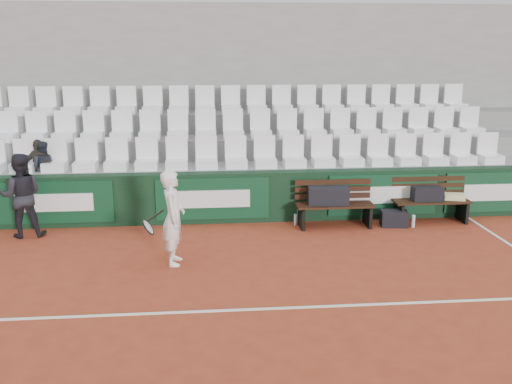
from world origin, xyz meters
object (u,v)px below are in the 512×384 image
object	(u,v)px
water_bottle_far	(413,221)
spectator_c	(41,145)
sports_bag_left	(328,196)
water_bottle_near	(295,220)
tennis_player	(173,218)
bench_left	(335,215)
spectator_b	(38,144)
bench_right	(431,211)
ball_kid	(22,195)
sports_bag_ground	(394,218)
sports_bag_right	(427,194)

from	to	relation	value
water_bottle_far	spectator_c	xyz separation A→B (m)	(-7.20, 1.22, 1.40)
sports_bag_left	water_bottle_near	world-z (taller)	sports_bag_left
tennis_player	spectator_c	world-z (taller)	spectator_c
bench_left	spectator_c	bearing A→B (deg)	169.70
water_bottle_far	spectator_b	world-z (taller)	spectator_b
tennis_player	bench_right	bearing A→B (deg)	19.77
ball_kid	spectator_b	size ratio (longest dim) A/B	1.44
bench_right	sports_bag_ground	distance (m)	0.84
tennis_player	spectator_b	size ratio (longest dim) A/B	1.42
bench_left	bench_right	bearing A→B (deg)	3.52
tennis_player	spectator_b	bearing A→B (deg)	135.52
sports_bag_right	ball_kid	size ratio (longest dim) A/B	0.38
bench_right	ball_kid	bearing A→B (deg)	-178.73
water_bottle_far	sports_bag_right	bearing A→B (deg)	39.19
spectator_b	spectator_c	xyz separation A→B (m)	(0.06, 0.00, -0.02)
bench_right	spectator_c	distance (m)	7.82
water_bottle_near	tennis_player	xyz separation A→B (m)	(-2.26, -1.83, 0.65)
bench_right	water_bottle_far	bearing A→B (deg)	-146.32
ball_kid	spectator_c	world-z (taller)	spectator_c
bench_left	bench_right	xyz separation A→B (m)	(1.97, 0.12, 0.00)
bench_right	spectator_b	bearing A→B (deg)	173.26
sports_bag_left	spectator_b	xyz separation A→B (m)	(-5.62, 1.01, 0.92)
tennis_player	water_bottle_near	bearing A→B (deg)	38.94
sports_bag_left	sports_bag_ground	world-z (taller)	sports_bag_left
bench_left	bench_right	distance (m)	1.97
sports_bag_ground	sports_bag_left	bearing A→B (deg)	175.34
sports_bag_left	water_bottle_near	bearing A→B (deg)	167.41
tennis_player	spectator_c	distance (m)	3.88
water_bottle_near	tennis_player	size ratio (longest dim) A/B	0.14
bench_left	water_bottle_far	size ratio (longest dim) A/B	6.12
water_bottle_far	sports_bag_ground	bearing A→B (deg)	162.82
sports_bag_right	spectator_b	world-z (taller)	spectator_b
water_bottle_near	bench_left	bearing A→B (deg)	-12.43
sports_bag_left	spectator_b	bearing A→B (deg)	169.85
sports_bag_ground	bench_right	bearing A→B (deg)	13.83
tennis_player	water_bottle_far	bearing A→B (deg)	18.17
bench_left	sports_bag_ground	world-z (taller)	bench_left
spectator_c	ball_kid	bearing A→B (deg)	83.87
sports_bag_left	spectator_c	size ratio (longest dim) A/B	0.74
bench_left	sports_bag_right	bearing A→B (deg)	3.29
bench_right	bench_left	bearing A→B (deg)	-176.48
bench_left	spectator_c	distance (m)	5.93
water_bottle_far	spectator_c	world-z (taller)	spectator_c
sports_bag_left	sports_bag_right	world-z (taller)	sports_bag_left
spectator_c	water_bottle_near	bearing A→B (deg)	170.19
sports_bag_ground	spectator_b	xyz separation A→B (m)	(-6.91, 1.11, 1.39)
water_bottle_far	spectator_b	size ratio (longest dim) A/B	0.23
bench_right	tennis_player	xyz separation A→B (m)	(-4.97, -1.79, 0.54)
sports_bag_right	spectator_b	xyz separation A→B (m)	(-7.62, 0.93, 0.95)
tennis_player	sports_bag_right	bearing A→B (deg)	20.01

